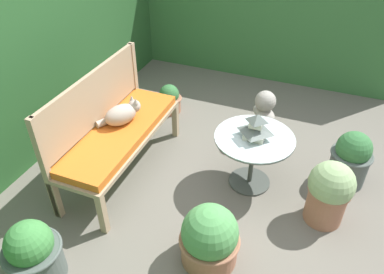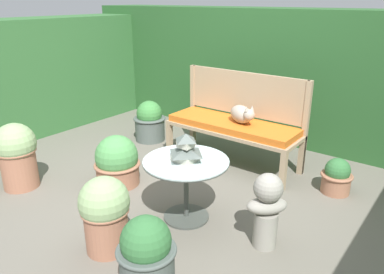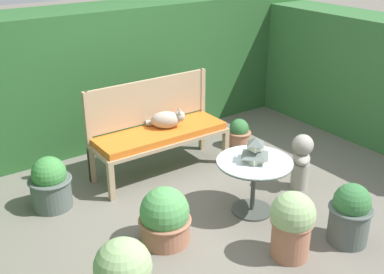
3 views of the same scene
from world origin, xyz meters
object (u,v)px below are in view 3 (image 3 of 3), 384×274
object	(u,v)px
garden_bust	(301,159)
potted_plant_table_near	(165,218)
pagoda_birdhouse	(255,151)
potted_plant_table_far	(239,133)
potted_plant_patio_mid	(292,224)
potted_plant_bench_right	(350,214)
potted_plant_bench_left	(50,184)
cat	(167,119)
patio_table	(254,172)
garden_bench	(161,136)

from	to	relation	value
garden_bust	potted_plant_table_near	distance (m)	1.70
pagoda_birdhouse	potted_plant_table_far	bearing A→B (deg)	54.77
potted_plant_patio_mid	potted_plant_table_near	bearing A→B (deg)	133.81
pagoda_birdhouse	potted_plant_bench_right	distance (m)	1.01
potted_plant_bench_right	potted_plant_bench_left	world-z (taller)	potted_plant_bench_right
cat	potted_plant_bench_left	bearing A→B (deg)	-150.55
potted_plant_bench_right	potted_plant_patio_mid	distance (m)	0.59
patio_table	potted_plant_bench_right	xyz separation A→B (m)	(0.36, -0.86, -0.16)
garden_bust	potted_plant_bench_right	xyz separation A→B (m)	(-0.37, -0.93, -0.06)
garden_bench	potted_plant_table_near	xyz separation A→B (m)	(-0.67, -1.15, -0.20)
patio_table	potted_plant_patio_mid	distance (m)	0.75
garden_bench	garden_bust	xyz separation A→B (m)	(1.03, -1.16, -0.10)
potted_plant_patio_mid	potted_plant_bench_left	world-z (taller)	potted_plant_patio_mid
garden_bench	potted_plant_bench_left	bearing A→B (deg)	-179.73
potted_plant_table_near	pagoda_birdhouse	bearing A→B (deg)	-4.54
garden_bust	potted_plant_table_far	world-z (taller)	garden_bust
potted_plant_patio_mid	potted_plant_bench_left	size ratio (longest dim) A/B	1.11
potted_plant_table_far	potted_plant_bench_left	xyz separation A→B (m)	(-2.49, -0.05, 0.09)
potted_plant_bench_left	potted_plant_patio_mid	bearing A→B (deg)	-54.46
cat	garden_bust	xyz separation A→B (m)	(0.92, -1.19, -0.27)
garden_bust	garden_bench	bearing A→B (deg)	83.99
cat	potted_plant_table_far	world-z (taller)	cat
cat	potted_plant_table_near	bearing A→B (deg)	-95.34
potted_plant_bench_left	cat	bearing A→B (deg)	1.31
patio_table	pagoda_birdhouse	xyz separation A→B (m)	(0.00, 0.00, 0.22)
garden_bust	potted_plant_bench_left	xyz separation A→B (m)	(-2.32, 1.16, -0.08)
potted_plant_table_far	potted_plant_patio_mid	distance (m)	2.28
pagoda_birdhouse	potted_plant_table_near	world-z (taller)	pagoda_birdhouse
potted_plant_table_near	garden_bust	bearing A→B (deg)	-0.49
garden_bench	potted_plant_bench_left	world-z (taller)	potted_plant_bench_left
potted_plant_table_near	patio_table	bearing A→B (deg)	-4.54
pagoda_birdhouse	potted_plant_table_near	size ratio (longest dim) A/B	0.47
pagoda_birdhouse	potted_plant_table_near	bearing A→B (deg)	175.46
potted_plant_table_near	potted_plant_bench_left	size ratio (longest dim) A/B	0.97
patio_table	potted_plant_patio_mid	size ratio (longest dim) A/B	1.20
potted_plant_patio_mid	garden_bust	bearing A→B (deg)	39.58
garden_bench	potted_plant_bench_left	size ratio (longest dim) A/B	2.84
garden_bench	potted_plant_bench_left	distance (m)	1.31
potted_plant_bench_right	potted_plant_table_near	bearing A→B (deg)	144.73
patio_table	potted_plant_table_near	world-z (taller)	patio_table
cat	garden_bust	world-z (taller)	cat
patio_table	pagoda_birdhouse	distance (m)	0.22
garden_bench	garden_bust	world-z (taller)	garden_bust
cat	garden_bust	size ratio (longest dim) A/B	0.63
potted_plant_table_near	cat	bearing A→B (deg)	56.52
garden_bust	patio_table	bearing A→B (deg)	137.42
potted_plant_table_far	potted_plant_bench_left	bearing A→B (deg)	-178.84
pagoda_birdhouse	patio_table	bearing A→B (deg)	-90.00
pagoda_birdhouse	potted_plant_bench_right	bearing A→B (deg)	-67.26
cat	potted_plant_table_near	xyz separation A→B (m)	(-0.78, -1.17, -0.38)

